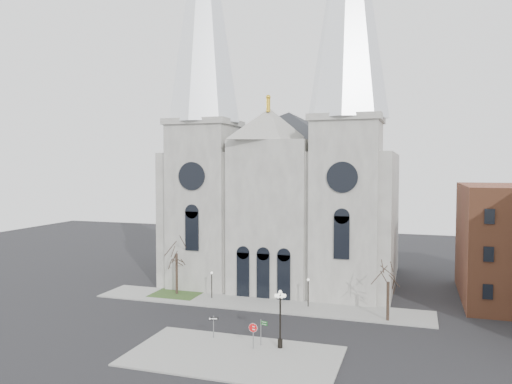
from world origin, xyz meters
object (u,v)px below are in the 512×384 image
(globe_lamp, at_px, (280,312))
(one_way_sign, at_px, (214,323))
(street_name_sign, at_px, (262,330))
(stop_sign, at_px, (253,330))

(globe_lamp, height_order, one_way_sign, globe_lamp)
(globe_lamp, distance_m, one_way_sign, 6.94)
(globe_lamp, xyz_separation_m, street_name_sign, (-1.75, 0.08, -1.88))
(stop_sign, distance_m, one_way_sign, 4.78)
(street_name_sign, bearing_deg, stop_sign, -95.48)
(one_way_sign, height_order, street_name_sign, street_name_sign)
(stop_sign, distance_m, globe_lamp, 2.88)
(globe_lamp, relative_size, one_way_sign, 2.52)
(stop_sign, height_order, street_name_sign, street_name_sign)
(stop_sign, xyz_separation_m, one_way_sign, (-4.48, 1.65, -0.27))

